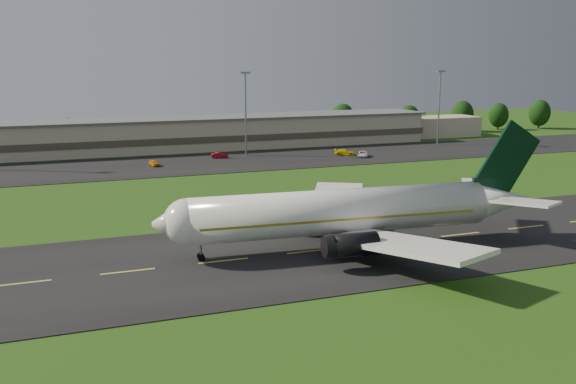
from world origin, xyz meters
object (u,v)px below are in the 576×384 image
object	(u,v)px
service_vehicle_a	(154,163)
service_vehicle_b	(220,155)
airliner	(347,212)
light_mast_east	(439,99)
terminal	(234,132)
light_mast_centre	(246,104)
service_vehicle_d	(345,152)
service_vehicle_c	(363,154)

from	to	relation	value
service_vehicle_a	service_vehicle_b	xyz separation A→B (m)	(16.55, 6.32, -0.02)
airliner	light_mast_east	world-z (taller)	light_mast_east
terminal	light_mast_centre	bearing A→B (deg)	-94.95
light_mast_centre	light_mast_east	xyz separation A→B (m)	(55.00, 0.00, 0.00)
airliner	light_mast_centre	bearing A→B (deg)	86.46
airliner	light_mast_centre	world-z (taller)	light_mast_centre
service_vehicle_b	service_vehicle_d	world-z (taller)	service_vehicle_d
service_vehicle_c	terminal	bearing A→B (deg)	160.46
light_mast_centre	service_vehicle_a	size ratio (longest dim) A/B	5.12
service_vehicle_b	service_vehicle_c	distance (m)	34.60
airliner	service_vehicle_b	bearing A→B (deg)	91.54
service_vehicle_b	service_vehicle_c	xyz separation A→B (m)	(33.03, -10.30, 0.02)
service_vehicle_d	service_vehicle_c	bearing A→B (deg)	-109.78
airliner	service_vehicle_b	world-z (taller)	airliner
terminal	light_mast_east	world-z (taller)	light_mast_east
light_mast_centre	light_mast_east	bearing A→B (deg)	0.00
service_vehicle_b	terminal	bearing A→B (deg)	-7.99
airliner	light_mast_centre	xyz separation A→B (m)	(11.08, 80.06, 8.08)
terminal	service_vehicle_d	bearing A→B (deg)	-49.15
airliner	service_vehicle_d	world-z (taller)	airliner
airliner	service_vehicle_c	world-z (taller)	airliner
service_vehicle_c	service_vehicle_d	distance (m)	4.99
service_vehicle_a	service_vehicle_b	size ratio (longest dim) A/B	1.00
terminal	service_vehicle_c	size ratio (longest dim) A/B	29.56
airliner	light_mast_east	xyz separation A→B (m)	(66.08, 80.06, 8.08)
light_mast_east	service_vehicle_d	xyz separation A→B (m)	(-32.22, -8.54, -11.90)
airliner	service_vehicle_a	size ratio (longest dim) A/B	12.90
light_mast_centre	service_vehicle_c	distance (m)	31.04
terminal	service_vehicle_a	bearing A→B (deg)	-135.55
light_mast_centre	service_vehicle_a	xyz separation A→B (m)	(-23.83, -8.56, -11.96)
service_vehicle_d	light_mast_centre	bearing A→B (deg)	103.15
light_mast_centre	service_vehicle_c	xyz separation A→B (m)	(25.75, -12.55, -11.96)
light_mast_east	service_vehicle_c	bearing A→B (deg)	-156.78
light_mast_east	service_vehicle_d	distance (m)	35.39
light_mast_centre	service_vehicle_a	world-z (taller)	light_mast_centre
terminal	service_vehicle_c	distance (m)	37.80
terminal	service_vehicle_a	xyz separation A→B (m)	(-25.23, -24.75, -3.21)
terminal	service_vehicle_c	bearing A→B (deg)	-49.72
light_mast_centre	service_vehicle_d	xyz separation A→B (m)	(22.78, -8.54, -11.90)
airliner	light_mast_east	size ratio (longest dim) A/B	2.52
terminal	service_vehicle_b	bearing A→B (deg)	-115.22
light_mast_east	service_vehicle_b	xyz separation A→B (m)	(-62.28, -2.25, -11.98)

